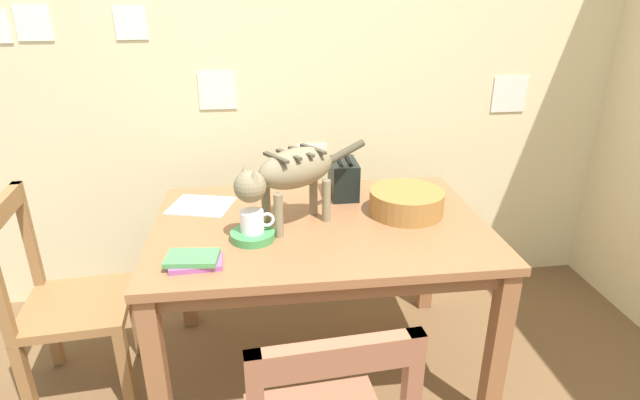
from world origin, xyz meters
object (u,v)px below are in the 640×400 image
object	(u,v)px
magazine	(201,206)
dining_table	(320,240)
cat	(290,173)
saucer_bowl	(253,235)
coffee_mug	(253,221)
book_stack	(194,260)
wicker_basket	(406,202)
wooden_chair_near	(65,302)
toaster	(343,179)

from	to	relation	value
magazine	dining_table	bearing A→B (deg)	-8.78
cat	saucer_bowl	distance (m)	0.28
coffee_mug	book_stack	distance (m)	0.28
dining_table	book_stack	xyz separation A→B (m)	(-0.49, -0.30, 0.10)
wicker_basket	wooden_chair_near	xyz separation A→B (m)	(-1.45, -0.05, -0.36)
toaster	wooden_chair_near	xyz separation A→B (m)	(-1.22, -0.28, -0.39)
book_stack	toaster	size ratio (longest dim) A/B	1.02
coffee_mug	cat	bearing A→B (deg)	31.92
book_stack	saucer_bowl	bearing A→B (deg)	40.86
magazine	wooden_chair_near	world-z (taller)	wooden_chair_near
magazine	book_stack	bearing A→B (deg)	-71.69
cat	toaster	distance (m)	0.43
toaster	book_stack	bearing A→B (deg)	-137.45
cat	coffee_mug	xyz separation A→B (m)	(-0.15, -0.09, -0.16)
wicker_basket	wooden_chair_near	bearing A→B (deg)	-178.04
magazine	wicker_basket	world-z (taller)	wicker_basket
book_stack	coffee_mug	bearing A→B (deg)	40.41
saucer_bowl	coffee_mug	xyz separation A→B (m)	(0.00, 0.00, 0.06)
coffee_mug	toaster	xyz separation A→B (m)	(0.42, 0.40, 0.01)
saucer_bowl	wicker_basket	bearing A→B (deg)	14.16
wooden_chair_near	saucer_bowl	bearing A→B (deg)	76.88
saucer_bowl	dining_table	bearing A→B (deg)	23.70
saucer_bowl	wooden_chair_near	xyz separation A→B (m)	(-0.79, 0.12, -0.32)
coffee_mug	book_stack	size ratio (longest dim) A/B	0.66
book_stack	wooden_chair_near	xyz separation A→B (m)	(-0.59, 0.30, -0.32)
saucer_bowl	magazine	bearing A→B (deg)	122.74
toaster	coffee_mug	bearing A→B (deg)	-136.44
dining_table	wooden_chair_near	xyz separation A→B (m)	(-1.07, -0.01, -0.22)
dining_table	coffee_mug	size ratio (longest dim) A/B	10.32
magazine	coffee_mug	bearing A→B (deg)	-41.05
cat	coffee_mug	distance (m)	0.24
cat	wooden_chair_near	size ratio (longest dim) A/B	0.61
dining_table	magazine	bearing A→B (deg)	155.39
magazine	book_stack	xyz separation A→B (m)	(0.02, -0.53, 0.02)
dining_table	wicker_basket	xyz separation A→B (m)	(0.38, 0.04, 0.14)
magazine	toaster	xyz separation A→B (m)	(0.65, 0.05, 0.08)
saucer_bowl	wicker_basket	world-z (taller)	wicker_basket
book_stack	wooden_chair_near	size ratio (longest dim) A/B	0.22
wicker_basket	wooden_chair_near	world-z (taller)	wooden_chair_near
cat	saucer_bowl	size ratio (longest dim) A/B	3.21
coffee_mug	wicker_basket	distance (m)	0.68
saucer_bowl	wicker_basket	distance (m)	0.68
wicker_basket	magazine	bearing A→B (deg)	168.02
saucer_bowl	coffee_mug	world-z (taller)	coffee_mug
toaster	saucer_bowl	bearing A→B (deg)	-136.66
saucer_bowl	wooden_chair_near	distance (m)	0.86
coffee_mug	wicker_basket	xyz separation A→B (m)	(0.66, 0.17, -0.02)
toaster	dining_table	bearing A→B (deg)	-117.54
cat	book_stack	size ratio (longest dim) A/B	2.76
toaster	wicker_basket	bearing A→B (deg)	-44.68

